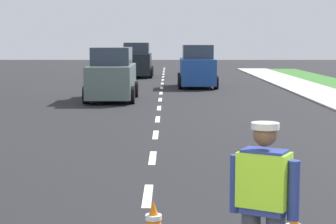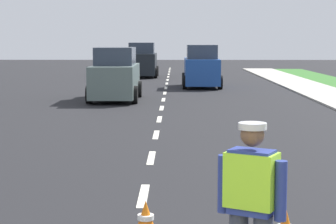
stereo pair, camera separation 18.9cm
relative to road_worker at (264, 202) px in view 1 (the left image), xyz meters
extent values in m
plane|color=black|center=(-1.23, 19.00, -0.93)|extent=(96.00, 96.00, 0.00)
cube|color=silver|center=(-1.23, 3.70, -0.93)|extent=(0.14, 1.40, 0.01)
cube|color=silver|center=(-1.23, 6.70, -0.93)|extent=(0.14, 1.40, 0.01)
cube|color=silver|center=(-1.23, 9.70, -0.93)|extent=(0.14, 1.40, 0.01)
cube|color=silver|center=(-1.23, 12.70, -0.93)|extent=(0.14, 1.40, 0.01)
cube|color=silver|center=(-1.23, 15.70, -0.93)|extent=(0.14, 1.40, 0.01)
cube|color=silver|center=(-1.23, 18.70, -0.93)|extent=(0.14, 1.40, 0.01)
cube|color=silver|center=(-1.23, 21.70, -0.93)|extent=(0.14, 1.40, 0.01)
cube|color=silver|center=(-1.23, 24.70, -0.93)|extent=(0.14, 1.40, 0.01)
cube|color=silver|center=(-1.23, 27.70, -0.93)|extent=(0.14, 1.40, 0.01)
cube|color=silver|center=(-1.23, 30.70, -0.93)|extent=(0.14, 1.40, 0.01)
cube|color=silver|center=(-1.23, 33.70, -0.93)|extent=(0.14, 1.40, 0.01)
cube|color=silver|center=(-1.23, 36.70, -0.93)|extent=(0.14, 1.40, 0.01)
cube|color=silver|center=(-1.23, 39.70, -0.93)|extent=(0.14, 1.40, 0.01)
cube|color=silver|center=(-1.23, 42.70, -0.93)|extent=(0.14, 1.40, 0.01)
cube|color=silver|center=(-1.23, 45.70, -0.93)|extent=(0.14, 1.40, 0.01)
cube|color=navy|center=(-0.02, 0.00, 0.19)|extent=(0.47, 0.40, 0.60)
cube|color=#A5EA33|center=(-0.02, 0.00, 0.21)|extent=(0.54, 0.46, 0.51)
cylinder|color=navy|center=(-0.27, 0.14, 0.14)|extent=(0.11, 0.11, 0.55)
cylinder|color=navy|center=(0.22, -0.13, 0.14)|extent=(0.11, 0.11, 0.55)
sphere|color=brown|center=(-0.02, 0.00, 0.63)|extent=(0.22, 0.22, 0.22)
cylinder|color=silver|center=(-0.02, 0.00, 0.71)|extent=(0.26, 0.26, 0.06)
cone|color=orange|center=(-1.09, 1.66, -0.67)|extent=(0.30, 0.30, 0.46)
cylinder|color=white|center=(-1.09, 1.66, -0.65)|extent=(0.20, 0.20, 0.06)
cube|color=#1E4799|center=(0.58, 25.18, -0.11)|extent=(1.70, 3.97, 1.28)
cube|color=#2D3847|center=(0.58, 25.08, 0.88)|extent=(1.49, 2.18, 0.70)
cylinder|color=black|center=(-0.29, 26.41, -0.59)|extent=(0.22, 0.68, 0.68)
cylinder|color=black|center=(1.45, 26.41, -0.59)|extent=(0.22, 0.68, 0.68)
cylinder|color=black|center=(-0.29, 23.94, -0.59)|extent=(0.22, 0.68, 0.68)
cylinder|color=black|center=(1.45, 23.94, -0.59)|extent=(0.22, 0.68, 0.68)
cube|color=black|center=(-2.93, 33.52, -0.08)|extent=(1.81, 3.92, 1.35)
cube|color=#2D3847|center=(-2.93, 33.62, 0.95)|extent=(1.59, 2.16, 0.70)
cylinder|color=black|center=(-2.01, 32.31, -0.59)|extent=(0.22, 0.68, 0.68)
cylinder|color=black|center=(-3.85, 32.31, -0.59)|extent=(0.22, 0.68, 0.68)
cylinder|color=black|center=(-2.01, 34.74, -0.59)|extent=(0.22, 0.68, 0.68)
cylinder|color=black|center=(-3.85, 34.74, -0.59)|extent=(0.22, 0.68, 0.68)
cube|color=slate|center=(-3.16, 18.55, -0.13)|extent=(1.69, 4.26, 1.24)
cube|color=#2D3847|center=(-3.16, 18.66, 0.83)|extent=(1.49, 2.34, 0.70)
cylinder|color=black|center=(-2.29, 17.23, -0.59)|extent=(0.22, 0.68, 0.68)
cylinder|color=black|center=(-4.02, 17.23, -0.59)|extent=(0.22, 0.68, 0.68)
cylinder|color=black|center=(-2.29, 19.87, -0.59)|extent=(0.22, 0.68, 0.68)
cylinder|color=black|center=(-4.02, 19.87, -0.59)|extent=(0.22, 0.68, 0.68)
camera|label=1|loc=(-0.91, -5.39, 1.49)|focal=64.02mm
camera|label=2|loc=(-0.72, -5.39, 1.49)|focal=64.02mm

